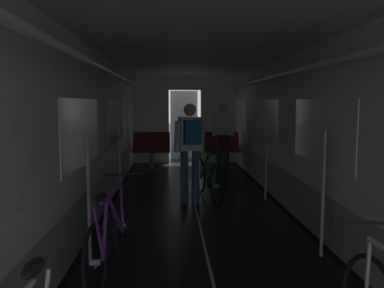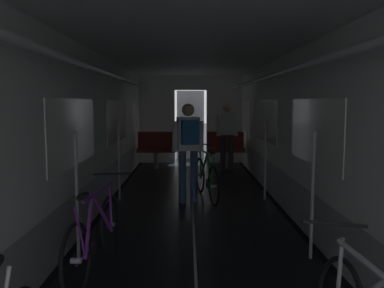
# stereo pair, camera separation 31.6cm
# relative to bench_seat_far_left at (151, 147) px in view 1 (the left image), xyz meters

# --- Properties ---
(train_car_shell) EXTENTS (3.14, 12.34, 2.57)m
(train_car_shell) POSITION_rel_bench_seat_far_left_xyz_m (0.90, -4.47, 1.13)
(train_car_shell) COLOR black
(train_car_shell) RESTS_ON ground
(bench_seat_far_left) EXTENTS (0.98, 0.51, 0.95)m
(bench_seat_far_left) POSITION_rel_bench_seat_far_left_xyz_m (0.00, 0.00, 0.00)
(bench_seat_far_left) COLOR gray
(bench_seat_far_left) RESTS_ON ground
(bench_seat_far_right) EXTENTS (0.98, 0.51, 0.95)m
(bench_seat_far_right) POSITION_rel_bench_seat_far_left_xyz_m (1.80, 0.00, 0.00)
(bench_seat_far_right) COLOR gray
(bench_seat_far_right) RESTS_ON ground
(bicycle_purple) EXTENTS (0.44, 1.69, 0.94)m
(bicycle_purple) POSITION_rel_bench_seat_far_left_xyz_m (-0.09, -6.32, -0.18)
(bicycle_purple) COLOR black
(bicycle_purple) RESTS_ON ground
(person_cyclist_aisle) EXTENTS (0.56, 0.44, 1.69)m
(person_cyclist_aisle) POSITION_rel_bench_seat_far_left_xyz_m (0.83, -3.56, 0.45)
(person_cyclist_aisle) COLOR #384C75
(person_cyclist_aisle) RESTS_ON ground
(bicycle_green_in_aisle) EXTENTS (0.49, 1.67, 0.93)m
(bicycle_green_in_aisle) POSITION_rel_bench_seat_far_left_xyz_m (1.15, -3.29, -0.18)
(bicycle_green_in_aisle) COLOR black
(bicycle_green_in_aisle) RESTS_ON ground
(person_standing_near_bench) EXTENTS (0.53, 0.23, 1.69)m
(person_standing_near_bench) POSITION_rel_bench_seat_far_left_xyz_m (1.80, -0.38, 0.41)
(person_standing_near_bench) COLOR #2D2D33
(person_standing_near_bench) RESTS_ON ground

